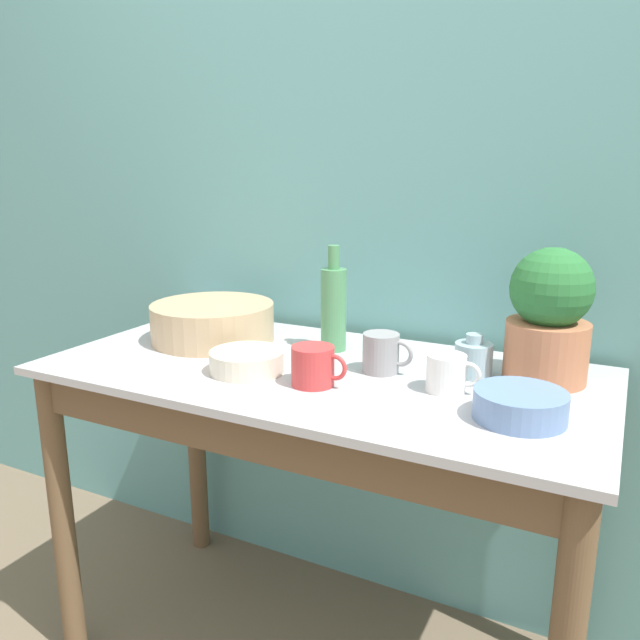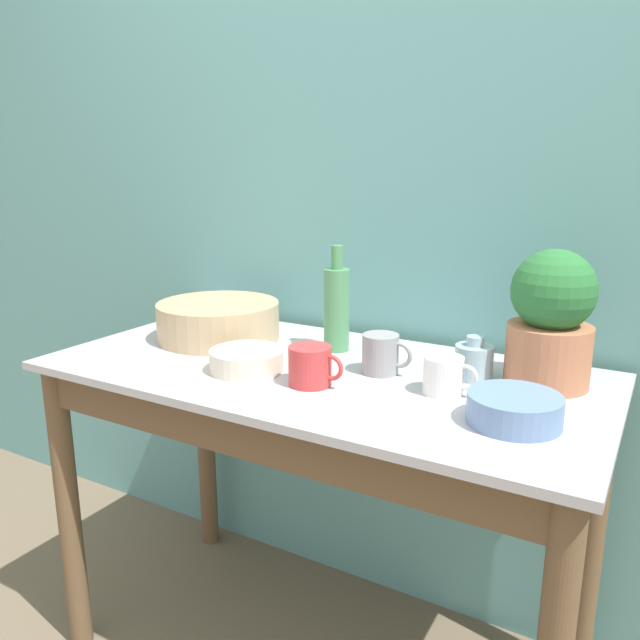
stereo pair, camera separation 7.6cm
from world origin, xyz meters
The scene contains 11 objects.
wall_back centered at (0.00, 0.72, 1.20)m, with size 6.00×0.05×2.40m.
counter_table centered at (0.00, 0.31, 0.68)m, with size 1.35×0.67×0.84m.
potted_plant centered at (0.50, 0.49, 0.99)m, with size 0.18×0.18×0.31m.
bowl_wash_large centered at (-0.38, 0.42, 0.90)m, with size 0.34×0.34×0.11m.
bottle_tall centered at (-0.04, 0.49, 0.96)m, with size 0.07×0.07×0.28m.
bottle_short centered at (0.35, 0.44, 0.89)m, with size 0.09×0.09×0.10m.
mug_white centered at (0.32, 0.32, 0.89)m, with size 0.12×0.09×0.08m.
mug_grey centered at (0.14, 0.37, 0.89)m, with size 0.12×0.09×0.09m.
mug_red centered at (0.04, 0.22, 0.89)m, with size 0.13×0.10×0.09m.
bowl_small_cream centered at (-0.14, 0.23, 0.87)m, with size 0.18×0.18×0.05m.
bowl_small_blue centered at (0.49, 0.23, 0.87)m, with size 0.18×0.18×0.06m.
Camera 1 is at (0.65, -0.95, 1.33)m, focal length 35.00 mm.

